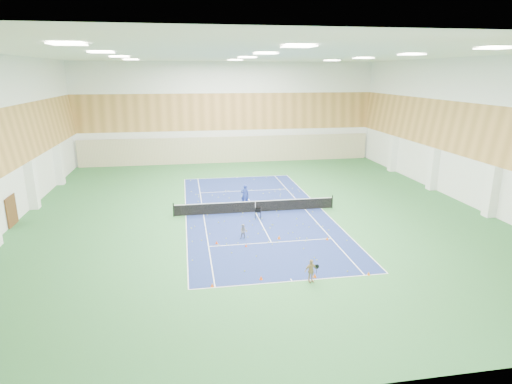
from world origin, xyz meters
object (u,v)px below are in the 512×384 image
(tennis_net, at_px, (255,206))
(ball_cart, at_px, (258,213))
(child_apron, at_px, (311,271))
(child_court, at_px, (244,231))
(coach, at_px, (245,195))

(tennis_net, bearing_deg, ball_cart, -92.10)
(child_apron, relative_size, ball_cart, 1.54)
(child_apron, bearing_deg, ball_cart, 78.85)
(child_court, xyz_separation_m, child_apron, (2.66, -6.69, 0.14))
(child_apron, distance_m, ball_cart, 10.54)
(tennis_net, distance_m, coach, 2.05)
(ball_cart, bearing_deg, child_court, -100.02)
(tennis_net, distance_m, child_court, 5.63)
(tennis_net, relative_size, child_apron, 9.98)
(tennis_net, height_order, child_court, tennis_net)
(child_court, xyz_separation_m, ball_cart, (1.64, 3.79, -0.09))
(ball_cart, bearing_deg, coach, 111.36)
(child_court, distance_m, ball_cart, 4.13)
(coach, distance_m, ball_cart, 3.59)
(tennis_net, distance_m, child_apron, 12.10)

